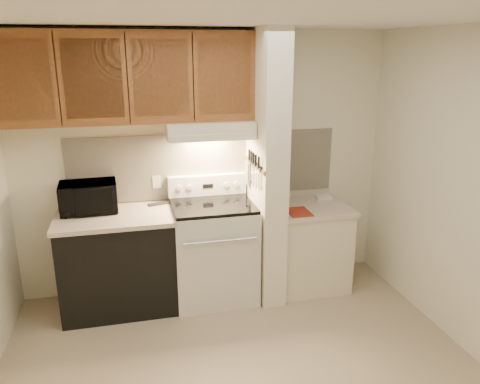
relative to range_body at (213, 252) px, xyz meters
name	(u,v)px	position (x,y,z in m)	size (l,w,h in m)	color
floor	(242,370)	(0.00, -1.16, -0.46)	(3.60, 3.60, 0.00)	tan
ceiling	(243,17)	(0.00, -1.16, 2.04)	(3.60, 3.60, 0.00)	white
wall_back	(206,164)	(0.00, 0.34, 0.79)	(3.60, 0.02, 2.50)	#F2ECCE
wall_right	(472,195)	(1.80, -1.16, 0.79)	(0.02, 3.00, 2.50)	#F2ECCE
backsplash	(206,165)	(0.00, 0.33, 0.78)	(2.60, 0.02, 0.63)	#F3E6CB
range_body	(213,252)	(0.00, 0.00, 0.00)	(0.76, 0.65, 0.92)	silver
oven_window	(220,262)	(0.00, -0.32, 0.04)	(0.50, 0.01, 0.30)	black
oven_handle	(220,241)	(0.00, -0.35, 0.26)	(0.02, 0.02, 0.65)	silver
cooktop	(213,205)	(0.00, 0.00, 0.48)	(0.74, 0.64, 0.03)	black
range_backguard	(207,185)	(0.00, 0.28, 0.59)	(0.76, 0.08, 0.20)	silver
range_display	(208,186)	(0.00, 0.24, 0.59)	(0.10, 0.01, 0.04)	black
range_knob_left_outer	(179,188)	(-0.28, 0.24, 0.59)	(0.05, 0.05, 0.02)	silver
range_knob_left_inner	(189,187)	(-0.18, 0.24, 0.59)	(0.05, 0.05, 0.02)	silver
range_knob_right_inner	(226,185)	(0.18, 0.24, 0.59)	(0.05, 0.05, 0.02)	silver
range_knob_right_outer	(236,184)	(0.28, 0.24, 0.59)	(0.05, 0.05, 0.02)	silver
dishwasher_front	(119,264)	(-0.88, 0.01, -0.03)	(1.00, 0.63, 0.87)	black
left_countertop	(115,217)	(-0.88, 0.01, 0.43)	(1.04, 0.67, 0.04)	beige
spoon_rest	(159,204)	(-0.48, 0.21, 0.46)	(0.20, 0.06, 0.01)	black
teal_jar	(88,204)	(-1.12, 0.23, 0.50)	(0.09, 0.09, 0.10)	#2E635A
outlet	(157,182)	(-0.48, 0.32, 0.64)	(0.08, 0.01, 0.12)	beige
microwave	(88,197)	(-1.10, 0.15, 0.59)	(0.49, 0.33, 0.27)	black
partition_pillar	(266,169)	(0.51, -0.01, 0.79)	(0.22, 0.70, 2.50)	white
pillar_trim	(254,165)	(0.39, -0.01, 0.84)	(0.01, 0.70, 0.04)	brown
knife_strip	(255,164)	(0.39, -0.06, 0.86)	(0.02, 0.42, 0.04)	black
knife_blade_a	(258,179)	(0.38, -0.21, 0.76)	(0.01, 0.04, 0.16)	silver
knife_handle_a	(259,162)	(0.38, -0.22, 0.91)	(0.02, 0.02, 0.10)	black
knife_blade_b	(256,178)	(0.38, -0.14, 0.75)	(0.01, 0.04, 0.18)	silver
knife_handle_b	(256,160)	(0.38, -0.13, 0.91)	(0.02, 0.02, 0.10)	black
knife_blade_c	(253,176)	(0.38, -0.04, 0.74)	(0.01, 0.04, 0.20)	silver
knife_handle_c	(253,158)	(0.38, -0.04, 0.91)	(0.02, 0.02, 0.10)	black
knife_blade_d	(252,172)	(0.38, 0.02, 0.76)	(0.01, 0.04, 0.16)	silver
knife_handle_d	(252,157)	(0.38, 0.02, 0.91)	(0.02, 0.02, 0.10)	black
knife_blade_e	(249,171)	(0.38, 0.11, 0.75)	(0.01, 0.04, 0.18)	silver
knife_handle_e	(249,155)	(0.38, 0.11, 0.91)	(0.02, 0.02, 0.10)	black
oven_mitt	(248,173)	(0.38, 0.17, 0.71)	(0.03, 0.09, 0.22)	gray
right_cab_base	(309,248)	(0.97, -0.01, -0.06)	(0.70, 0.60, 0.81)	beige
right_countertop	(311,208)	(0.97, -0.01, 0.37)	(0.74, 0.64, 0.04)	beige
red_folder	(299,212)	(0.79, -0.16, 0.39)	(0.21, 0.28, 0.01)	#9C2C1A
white_box	(323,197)	(1.18, 0.17, 0.41)	(0.16, 0.10, 0.04)	white
range_hood	(209,129)	(0.00, 0.12, 1.17)	(0.78, 0.44, 0.15)	beige
hood_lip	(213,138)	(0.00, -0.08, 1.12)	(0.78, 0.04, 0.06)	beige
upper_cabinets	(127,77)	(-0.69, 0.17, 1.62)	(2.18, 0.33, 0.77)	brown
cab_door_a	(20,80)	(-1.51, 0.01, 1.62)	(0.46, 0.01, 0.63)	brown
cab_gap_a	(57,79)	(-1.23, 0.01, 1.62)	(0.01, 0.01, 0.73)	black
cab_door_b	(93,79)	(-0.96, 0.01, 1.62)	(0.46, 0.01, 0.63)	brown
cab_gap_b	(127,78)	(-0.69, 0.01, 1.62)	(0.01, 0.01, 0.73)	black
cab_door_c	(161,78)	(-0.42, 0.01, 1.62)	(0.46, 0.01, 0.63)	brown
cab_gap_c	(193,78)	(-0.14, 0.01, 1.62)	(0.01, 0.01, 0.73)	black
cab_door_d	(225,77)	(0.13, 0.01, 1.62)	(0.46, 0.01, 0.63)	brown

